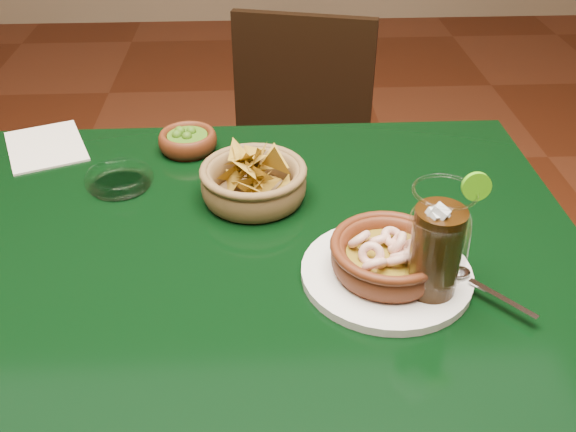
{
  "coord_description": "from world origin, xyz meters",
  "views": [
    {
      "loc": [
        0.1,
        -0.79,
        1.34
      ],
      "look_at": [
        0.14,
        -0.02,
        0.81
      ],
      "focal_mm": 40.0,
      "sensor_mm": 36.0,
      "label": 1
    }
  ],
  "objects_px": {
    "chip_basket": "(254,182)",
    "cola_drink": "(436,247)",
    "dining_chair": "(294,169)",
    "shrimp_plate": "(388,260)",
    "dining_table": "(201,292)"
  },
  "relations": [
    {
      "from": "dining_table",
      "to": "cola_drink",
      "type": "height_order",
      "value": "cola_drink"
    },
    {
      "from": "dining_table",
      "to": "dining_chair",
      "type": "bearing_deg",
      "value": 74.63
    },
    {
      "from": "dining_chair",
      "to": "cola_drink",
      "type": "bearing_deg",
      "value": -80.84
    },
    {
      "from": "shrimp_plate",
      "to": "chip_basket",
      "type": "relative_size",
      "value": 1.43
    },
    {
      "from": "dining_chair",
      "to": "chip_basket",
      "type": "relative_size",
      "value": 4.05
    },
    {
      "from": "chip_basket",
      "to": "dining_table",
      "type": "bearing_deg",
      "value": -125.89
    },
    {
      "from": "chip_basket",
      "to": "cola_drink",
      "type": "distance_m",
      "value": 0.36
    },
    {
      "from": "dining_chair",
      "to": "chip_basket",
      "type": "distance_m",
      "value": 0.67
    },
    {
      "from": "dining_chair",
      "to": "shrimp_plate",
      "type": "distance_m",
      "value": 0.86
    },
    {
      "from": "dining_table",
      "to": "dining_chair",
      "type": "height_order",
      "value": "dining_chair"
    },
    {
      "from": "dining_table",
      "to": "dining_chair",
      "type": "xyz_separation_m",
      "value": [
        0.19,
        0.7,
        -0.18
      ]
    },
    {
      "from": "shrimp_plate",
      "to": "dining_chair",
      "type": "bearing_deg",
      "value": 96.0
    },
    {
      "from": "shrimp_plate",
      "to": "cola_drink",
      "type": "height_order",
      "value": "cola_drink"
    },
    {
      "from": "chip_basket",
      "to": "cola_drink",
      "type": "relative_size",
      "value": 1.09
    },
    {
      "from": "chip_basket",
      "to": "dining_chair",
      "type": "bearing_deg",
      "value": 79.87
    }
  ]
}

